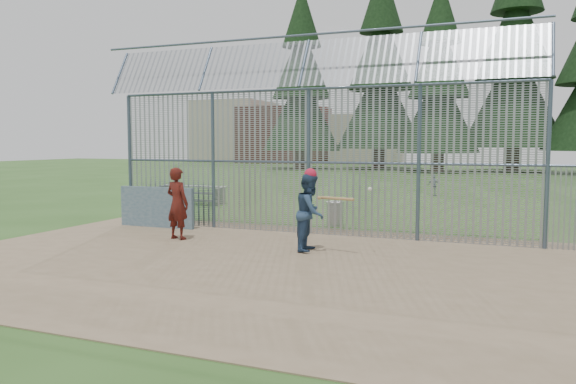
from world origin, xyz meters
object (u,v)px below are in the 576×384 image
at_px(trash_can, 335,213).
at_px(bleacher, 190,194).
at_px(dugout_wall, 157,207).
at_px(onlooker, 177,203).
at_px(batter, 310,212).

distance_m(trash_can, bleacher, 8.37).
distance_m(dugout_wall, onlooker, 2.37).
xyz_separation_m(dugout_wall, batter, (5.50, -1.72, 0.30)).
bearing_deg(dugout_wall, batter, -17.42).
height_order(trash_can, bleacher, trash_can).
relative_size(dugout_wall, onlooker, 1.33).
height_order(batter, bleacher, batter).
xyz_separation_m(onlooker, bleacher, (-4.41, 7.67, -0.55)).
bearing_deg(batter, trash_can, 3.88).
bearing_deg(dugout_wall, onlooker, -41.62).
bearing_deg(bleacher, batter, -43.88).
relative_size(dugout_wall, trash_can, 3.05).
distance_m(onlooker, trash_can, 5.03).
relative_size(batter, trash_can, 2.20).
relative_size(onlooker, trash_can, 2.29).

